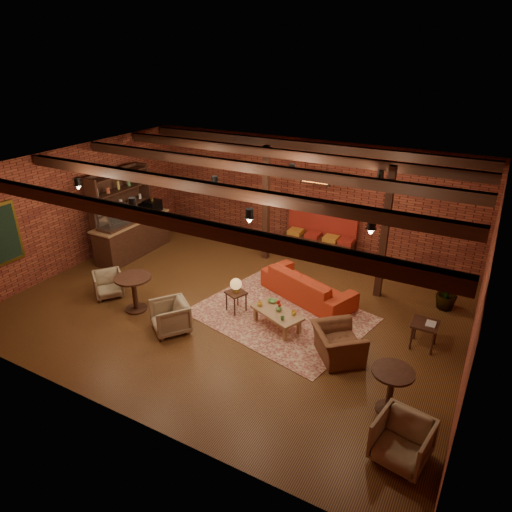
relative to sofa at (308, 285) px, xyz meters
The scene contains 29 objects.
floor 1.74m from the sofa, 142.84° to the right, with size 10.00×10.00×0.00m, color #371A0D.
ceiling 3.32m from the sofa, 142.84° to the right, with size 10.00×8.00×0.02m, color black.
wall_back 3.50m from the sofa, 114.56° to the left, with size 10.00×0.02×3.20m, color maroon.
wall_front 5.36m from the sofa, 105.11° to the right, with size 10.00×0.02×3.20m, color maroon.
wall_left 6.56m from the sofa, behind, with size 0.02×8.00×3.20m, color maroon.
wall_right 3.99m from the sofa, 15.78° to the right, with size 0.02×8.00×3.20m, color maroon.
ceiling_beams 3.22m from the sofa, 142.84° to the right, with size 9.80×6.40×0.22m, color black, non-canonical shape.
ceiling_pipe 2.90m from the sofa, 157.20° to the left, with size 0.12×0.12×9.60m, color black.
post_left 2.81m from the sofa, 141.26° to the left, with size 0.16×0.16×3.20m, color black.
post_right 2.14m from the sofa, 33.95° to the left, with size 0.16×0.16×3.20m, color black.
service_counter 5.48m from the sofa, behind, with size 0.80×2.50×1.60m, color black, non-canonical shape.
plant_counter 5.43m from the sofa, behind, with size 0.35×0.39×0.30m, color #337F33.
shelving_hutch 5.92m from the sofa, behind, with size 0.52×2.00×2.40m, color black, non-canonical shape.
chalkboard_menu 7.22m from the sofa, 152.10° to the right, with size 0.08×0.96×1.46m, color black.
banquette 2.64m from the sofa, 106.73° to the left, with size 2.10×0.70×1.00m, color maroon, non-canonical shape.
service_sign 2.98m from the sofa, 110.10° to the left, with size 0.86×0.06×0.30m, color orange.
ceiling_spotlights 3.04m from the sofa, 142.84° to the right, with size 6.40×4.40×0.28m, color black, non-canonical shape.
rug 1.09m from the sofa, 101.15° to the right, with size 3.63×2.78×0.01m, color maroon.
sofa is the anchor object (origin of this frame).
coffee_table 1.48m from the sofa, 93.59° to the right, with size 1.28×0.96×0.64m.
side_table_lamp 1.81m from the sofa, 132.12° to the right, with size 0.52×0.52×0.83m.
round_table_left 4.05m from the sofa, 143.61° to the right, with size 0.82×0.82×0.85m.
armchair_a 4.82m from the sofa, 152.89° to the right, with size 0.65×0.61×0.67m, color #B7AC8E.
armchair_b 3.35m from the sofa, 126.98° to the right, with size 0.73×0.68×0.75m, color #B7AC8E.
armchair_right 2.33m from the sofa, 52.81° to the right, with size 0.98×0.64×0.86m, color brown.
side_table_book 2.90m from the sofa, 13.92° to the right, with size 0.51×0.51×0.58m.
round_table_right 3.86m from the sofa, 46.69° to the right, with size 0.69×0.69×0.81m.
armchair_far 4.80m from the sofa, 50.67° to the right, with size 0.75×0.70×0.77m, color #B7AC8E.
plant_tall 3.31m from the sofa, 20.12° to the left, with size 1.43×1.43×2.56m, color #4C7F4C.
Camera 1 is at (4.88, -7.97, 5.57)m, focal length 32.00 mm.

